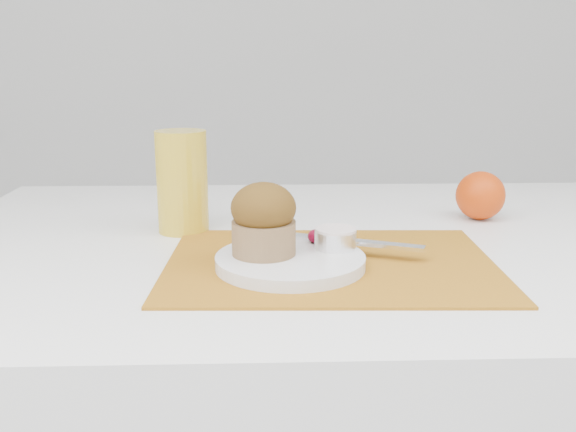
{
  "coord_description": "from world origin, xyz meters",
  "views": [
    {
      "loc": [
        -0.09,
        -0.87,
        1.01
      ],
      "look_at": [
        -0.06,
        -0.02,
        0.8
      ],
      "focal_mm": 40.0,
      "sensor_mm": 36.0,
      "label": 1
    }
  ],
  "objects_px": {
    "plate": "(290,261)",
    "orange": "(480,196)",
    "juice_glass": "(182,182)",
    "muffin": "(264,220)"
  },
  "relations": [
    {
      "from": "plate",
      "to": "orange",
      "type": "xyz_separation_m",
      "value": [
        0.32,
        0.25,
        0.03
      ]
    },
    {
      "from": "orange",
      "to": "muffin",
      "type": "height_order",
      "value": "muffin"
    },
    {
      "from": "orange",
      "to": "plate",
      "type": "bearing_deg",
      "value": -142.54
    },
    {
      "from": "orange",
      "to": "juice_glass",
      "type": "xyz_separation_m",
      "value": [
        -0.48,
        -0.06,
        0.04
      ]
    },
    {
      "from": "plate",
      "to": "orange",
      "type": "relative_size",
      "value": 2.38
    },
    {
      "from": "orange",
      "to": "muffin",
      "type": "distance_m",
      "value": 0.43
    },
    {
      "from": "plate",
      "to": "orange",
      "type": "height_order",
      "value": "orange"
    },
    {
      "from": "plate",
      "to": "muffin",
      "type": "relative_size",
      "value": 1.84
    },
    {
      "from": "plate",
      "to": "juice_glass",
      "type": "distance_m",
      "value": 0.25
    },
    {
      "from": "juice_glass",
      "to": "orange",
      "type": "bearing_deg",
      "value": 6.88
    }
  ]
}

